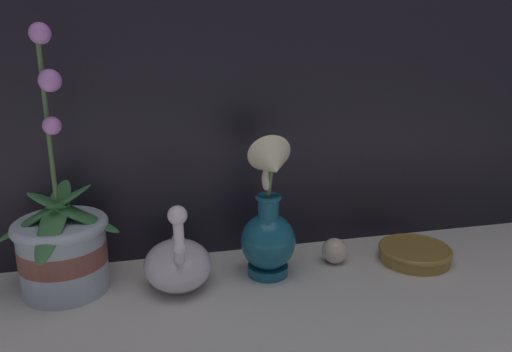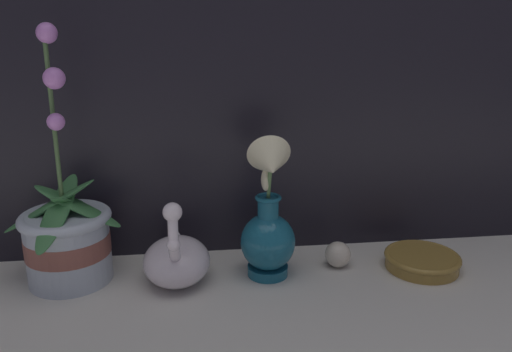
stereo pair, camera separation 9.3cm
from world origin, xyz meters
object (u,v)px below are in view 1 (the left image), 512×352
(orchid_potted_plant, at_px, (62,245))
(amber_dish, at_px, (415,252))
(glass_sphere, at_px, (335,251))
(blue_vase, at_px, (269,226))
(swan_figurine, at_px, (178,261))

(orchid_potted_plant, bearing_deg, amber_dish, -3.11)
(glass_sphere, height_order, amber_dish, glass_sphere)
(blue_vase, bearing_deg, glass_sphere, 8.84)
(swan_figurine, bearing_deg, amber_dish, -0.81)
(blue_vase, height_order, amber_dish, blue_vase)
(amber_dish, bearing_deg, glass_sphere, 170.39)
(swan_figurine, bearing_deg, blue_vase, -0.46)
(orchid_potted_plant, bearing_deg, glass_sphere, -1.02)
(blue_vase, relative_size, glass_sphere, 5.40)
(orchid_potted_plant, distance_m, swan_figurine, 0.21)
(amber_dish, bearing_deg, blue_vase, 178.99)
(orchid_potted_plant, bearing_deg, blue_vase, -4.84)
(glass_sphere, relative_size, amber_dish, 0.35)
(orchid_potted_plant, xyz_separation_m, glass_sphere, (0.53, -0.01, -0.06))
(orchid_potted_plant, xyz_separation_m, amber_dish, (0.69, -0.04, -0.07))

